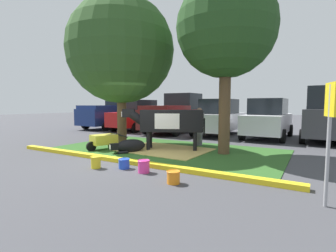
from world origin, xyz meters
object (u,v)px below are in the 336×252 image
object	(u,v)px
calf_lying	(130,146)
cow_holstein	(169,121)
shade_tree_right	(226,29)
suv_dark_grey	(329,114)
parking_sign	(330,120)
sedan_blue	(219,118)
person_handler	(199,126)
bucket_orange	(173,177)
bucket_yellow	(96,162)
hatchback_white	(268,119)
bucket_pink	(144,166)
bucket_blue	(124,163)
pickup_truck_maroon	(177,114)
wheelbarrow	(103,140)
pickup_truck_black	(115,113)
shade_tree_left	(121,50)
sedan_red	(138,115)

from	to	relation	value
calf_lying	cow_holstein	bearing A→B (deg)	49.61
shade_tree_right	suv_dark_grey	size ratio (longest dim) A/B	1.28
parking_sign	shade_tree_right	bearing A→B (deg)	129.57
cow_holstein	sedan_blue	world-z (taller)	sedan_blue
person_handler	parking_sign	distance (m)	6.43
bucket_orange	bucket_yellow	bearing A→B (deg)	178.00
bucket_orange	hatchback_white	xyz separation A→B (m)	(0.54, 8.89, 0.84)
bucket_pink	person_handler	bearing A→B (deg)	95.64
parking_sign	bucket_blue	world-z (taller)	parking_sign
cow_holstein	pickup_truck_maroon	xyz separation A→B (m)	(-2.68, 5.55, 0.01)
person_handler	bucket_pink	bearing A→B (deg)	-84.36
wheelbarrow	bucket_blue	distance (m)	3.07
cow_holstein	bucket_pink	distance (m)	3.34
calf_lying	pickup_truck_black	xyz separation A→B (m)	(-7.09, 6.99, 0.88)
bucket_pink	sedan_blue	world-z (taller)	sedan_blue
shade_tree_left	shade_tree_right	xyz separation A→B (m)	(4.25, 0.40, 0.32)
bucket_pink	bucket_orange	size ratio (longest dim) A/B	1.04
cow_holstein	sedan_blue	bearing A→B (deg)	89.31
wheelbarrow	calf_lying	bearing A→B (deg)	3.57
pickup_truck_black	parking_sign	bearing A→B (deg)	-34.90
parking_sign	suv_dark_grey	size ratio (longest dim) A/B	0.45
calf_lying	hatchback_white	size ratio (longest dim) A/B	0.29
wheelbarrow	pickup_truck_maroon	world-z (taller)	pickup_truck_maroon
parking_sign	pickup_truck_black	distance (m)	15.83
shade_tree_right	pickup_truck_maroon	distance (m)	7.70
bucket_yellow	bucket_orange	xyz separation A→B (m)	(2.46, -0.09, -0.02)
person_handler	shade_tree_right	bearing A→B (deg)	-39.34
pickup_truck_maroon	suv_dark_grey	world-z (taller)	suv_dark_grey
pickup_truck_black	shade_tree_left	bearing A→B (deg)	-45.56
pickup_truck_black	sedan_blue	size ratio (longest dim) A/B	1.23
pickup_truck_maroon	suv_dark_grey	distance (m)	7.93
bucket_orange	sedan_red	size ratio (longest dim) A/B	0.07
shade_tree_right	hatchback_white	size ratio (longest dim) A/B	1.34
shade_tree_right	calf_lying	distance (m)	5.21
bucket_pink	pickup_truck_black	distance (m)	12.74
cow_holstein	pickup_truck_maroon	distance (m)	6.17
shade_tree_left	hatchback_white	bearing A→B (deg)	48.74
shade_tree_right	shade_tree_left	bearing A→B (deg)	-174.62
parking_sign	sedan_red	distance (m)	13.54
cow_holstein	sedan_blue	size ratio (longest dim) A/B	0.67
person_handler	bucket_blue	size ratio (longest dim) A/B	5.04
pickup_truck_black	person_handler	bearing A→B (deg)	-26.78
bucket_pink	suv_dark_grey	xyz separation A→B (m)	(4.22, 8.82, 1.10)
wheelbarrow	bucket_yellow	size ratio (longest dim) A/B	4.91
person_handler	sedan_red	size ratio (longest dim) A/B	0.36
bucket_pink	hatchback_white	xyz separation A→B (m)	(1.61, 8.51, 0.82)
wheelbarrow	bucket_orange	bearing A→B (deg)	-27.16
calf_lying	bucket_blue	distance (m)	2.24
parking_sign	bucket_orange	size ratio (longest dim) A/B	6.77
bucket_yellow	sedan_blue	world-z (taller)	sedan_blue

